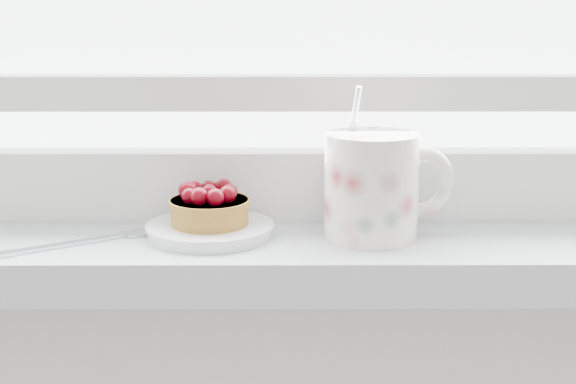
{
  "coord_description": "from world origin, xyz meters",
  "views": [
    {
      "loc": [
        -0.01,
        1.15,
        1.16
      ],
      "look_at": [
        -0.01,
        1.88,
        0.99
      ],
      "focal_mm": 50.0,
      "sensor_mm": 36.0,
      "label": 1
    }
  ],
  "objects_px": {
    "raspberry_tart": "(209,206)",
    "fork": "(91,240)",
    "floral_mug": "(375,184)",
    "saucer": "(210,230)"
  },
  "relations": [
    {
      "from": "saucer",
      "to": "raspberry_tart",
      "type": "height_order",
      "value": "raspberry_tart"
    },
    {
      "from": "floral_mug",
      "to": "fork",
      "type": "bearing_deg",
      "value": -176.66
    },
    {
      "from": "saucer",
      "to": "raspberry_tart",
      "type": "xyz_separation_m",
      "value": [
        -0.0,
        0.0,
        0.02
      ]
    },
    {
      "from": "fork",
      "to": "floral_mug",
      "type": "bearing_deg",
      "value": 3.34
    },
    {
      "from": "fork",
      "to": "saucer",
      "type": "bearing_deg",
      "value": 10.24
    },
    {
      "from": "raspberry_tart",
      "to": "fork",
      "type": "bearing_deg",
      "value": -169.69
    },
    {
      "from": "raspberry_tart",
      "to": "fork",
      "type": "distance_m",
      "value": 0.12
    },
    {
      "from": "raspberry_tart",
      "to": "floral_mug",
      "type": "relative_size",
      "value": 0.54
    },
    {
      "from": "raspberry_tart",
      "to": "saucer",
      "type": "bearing_deg",
      "value": -25.17
    },
    {
      "from": "floral_mug",
      "to": "raspberry_tart",
      "type": "bearing_deg",
      "value": 178.38
    }
  ]
}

